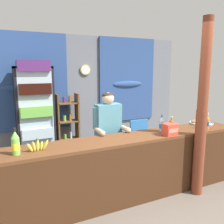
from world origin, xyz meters
The scene contains 15 objects.
ground_plane centered at (0.00, 1.15, 0.00)m, with size 7.50×7.50×0.00m, color #665B51.
back_wall_curtained centered at (-0.02, 2.93, 1.35)m, with size 5.07×0.22×2.62m.
stall_counter centered at (-0.07, 0.37, 0.57)m, with size 3.70×0.54×0.92m.
timber_post centered at (0.90, 0.13, 1.24)m, with size 0.18×0.16×2.59m.
drink_fridge centered at (-1.13, 2.41, 1.11)m, with size 0.69×0.67×2.04m.
bottle_shelf_rack centered at (-0.42, 2.65, 0.70)m, with size 0.48×0.28×1.35m.
plastic_lawn_chair centered at (0.79, 1.78, 0.49)m, with size 0.45×0.45×0.86m.
shopkeeper centered at (-0.21, 0.96, 0.96)m, with size 0.51×0.42×1.52m.
soda_bottle_lime_soda centered at (-1.60, 0.42, 1.06)m, with size 0.09×0.09×0.31m.
soda_bottle_orange_soda centered at (1.28, 0.36, 1.03)m, with size 0.07×0.07×0.26m.
soda_bottle_water centered at (0.52, 0.56, 1.03)m, with size 0.07×0.07×0.25m.
soda_bottle_iced_tea centered at (0.70, 0.53, 1.02)m, with size 0.08×0.08×0.22m.
snack_box_crackers centered at (0.48, 0.31, 1.01)m, with size 0.19×0.16×0.17m.
pastry_tray centered at (1.44, 0.64, 0.94)m, with size 0.41×0.41×0.07m.
banana_bunch centered at (-1.36, 0.44, 0.99)m, with size 0.27×0.06×0.16m.
Camera 1 is at (-1.71, -2.35, 1.89)m, focal length 37.95 mm.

